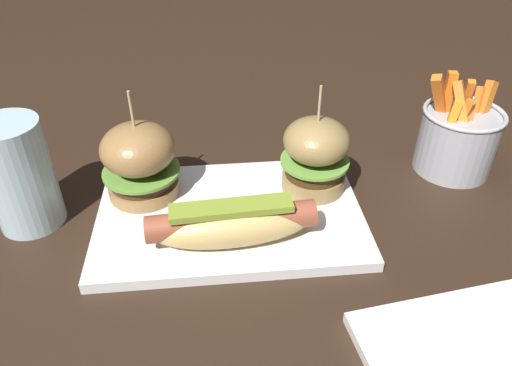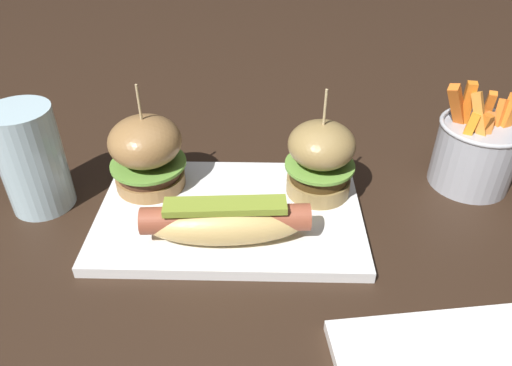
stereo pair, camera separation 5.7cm
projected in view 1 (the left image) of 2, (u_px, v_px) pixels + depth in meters
ground_plane at (230, 220)px, 0.59m from camera, size 3.00×3.00×0.00m
platter_main at (230, 215)px, 0.59m from camera, size 0.32×0.21×0.01m
hot_dog at (227, 224)px, 0.53m from camera, size 0.19×0.07×0.05m
slider_left at (140, 160)px, 0.59m from camera, size 0.10×0.10×0.14m
slider_right at (315, 155)px, 0.60m from camera, size 0.09×0.09×0.14m
fries_bucket at (457, 138)px, 0.66m from camera, size 0.11×0.11×0.14m
water_glass at (19, 175)px, 0.56m from camera, size 0.08×0.08×0.14m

